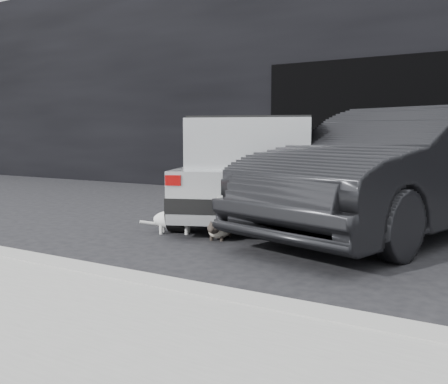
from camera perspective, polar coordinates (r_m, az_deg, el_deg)
The scene contains 8 objects.
ground at distance 6.52m, azimuth -1.85°, elevation -3.90°, with size 80.00×80.00×0.00m, color black.
building_facade at distance 11.73m, azimuth 19.05°, elevation 12.59°, with size 34.00×4.00×5.00m, color black.
garage_opening at distance 9.71m, azimuth 16.29°, elevation 6.94°, with size 4.00×0.10×2.60m, color black.
curb at distance 3.90m, azimuth -10.40°, elevation -10.21°, with size 18.00×0.25×0.12m, color #979791.
silver_hatchback at distance 7.16m, azimuth 3.88°, elevation 3.22°, with size 2.97×4.18×1.41m.
second_car at distance 6.31m, azimuth 19.55°, elevation 2.32°, with size 1.60×4.60×1.52m, color black.
cat_siamese at distance 5.68m, azimuth -0.52°, elevation -4.29°, with size 0.34×0.70×0.25m.
cat_white at distance 6.03m, azimuth -5.31°, elevation -3.07°, with size 0.71×0.47×0.37m.
Camera 1 is at (3.48, -5.39, 1.17)m, focal length 40.00 mm.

